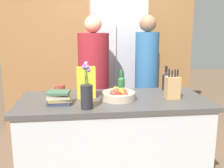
{
  "coord_description": "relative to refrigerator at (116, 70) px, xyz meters",
  "views": [
    {
      "loc": [
        -0.29,
        -2.33,
        1.56
      ],
      "look_at": [
        0.0,
        0.1,
        1.03
      ],
      "focal_mm": 42.0,
      "sensor_mm": 36.0,
      "label": 1
    }
  ],
  "objects": [
    {
      "name": "kitchen_island",
      "position": [
        -0.22,
        -1.39,
        -0.5
      ],
      "size": [
        1.74,
        0.79,
        0.91
      ],
      "color": "silver",
      "rests_on": "ground_plane"
    },
    {
      "name": "back_wall_wood",
      "position": [
        -0.22,
        0.36,
        0.34
      ],
      "size": [
        2.94,
        0.12,
        2.6
      ],
      "color": "olive",
      "rests_on": "ground_plane"
    },
    {
      "name": "refrigerator",
      "position": [
        0.0,
        0.0,
        0.0
      ],
      "size": [
        0.74,
        0.62,
        1.92
      ],
      "color": "#B7B7BC",
      "rests_on": "ground_plane"
    },
    {
      "name": "fruit_bowl",
      "position": [
        -0.17,
        -1.43,
        -0.0
      ],
      "size": [
        0.31,
        0.31,
        0.12
      ],
      "color": "tan",
      "rests_on": "kitchen_island"
    },
    {
      "name": "knife_block",
      "position": [
        0.33,
        -1.44,
        0.06
      ],
      "size": [
        0.13,
        0.11,
        0.28
      ],
      "color": "tan",
      "rests_on": "kitchen_island"
    },
    {
      "name": "flower_vase",
      "position": [
        -0.47,
        -1.66,
        0.08
      ],
      "size": [
        0.1,
        0.1,
        0.39
      ],
      "color": "#232328",
      "rests_on": "kitchen_island"
    },
    {
      "name": "cereal_box",
      "position": [
        -0.47,
        -1.33,
        0.1
      ],
      "size": [
        0.18,
        0.08,
        0.3
      ],
      "color": "yellow",
      "rests_on": "kitchen_island"
    },
    {
      "name": "coffee_mug",
      "position": [
        -0.72,
        -1.11,
        -0.01
      ],
      "size": [
        0.11,
        0.08,
        0.08
      ],
      "color": "#99332D",
      "rests_on": "kitchen_island"
    },
    {
      "name": "book_stack",
      "position": [
        -0.71,
        -1.5,
        0.01
      ],
      "size": [
        0.21,
        0.17,
        0.12
      ],
      "color": "#2D334C",
      "rests_on": "kitchen_island"
    },
    {
      "name": "bottle_oil",
      "position": [
        0.38,
        -1.1,
        0.05
      ],
      "size": [
        0.07,
        0.07,
        0.26
      ],
      "color": "black",
      "rests_on": "kitchen_island"
    },
    {
      "name": "bottle_vinegar",
      "position": [
        -0.11,
        -1.18,
        0.04
      ],
      "size": [
        0.07,
        0.07,
        0.23
      ],
      "color": "#286633",
      "rests_on": "kitchen_island"
    },
    {
      "name": "person_at_sink",
      "position": [
        -0.36,
        -0.65,
        -0.01
      ],
      "size": [
        0.37,
        0.37,
        1.7
      ],
      "rotation": [
        0.0,
        0.0,
        0.23
      ],
      "color": "#383842",
      "rests_on": "ground_plane"
    },
    {
      "name": "person_in_blue",
      "position": [
        0.29,
        -0.62,
        0.02
      ],
      "size": [
        0.28,
        0.28,
        1.71
      ],
      "rotation": [
        0.0,
        0.0,
        -0.45
      ],
      "color": "#383842",
      "rests_on": "ground_plane"
    }
  ]
}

